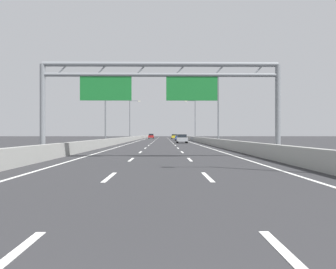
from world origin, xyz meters
name	(u,v)px	position (x,y,z in m)	size (l,w,h in m)	color
ground_plane	(163,139)	(0.00, 100.00, 0.00)	(260.00, 260.00, 0.00)	#2D2D30
lane_dash_left_1	(110,177)	(-1.80, 12.50, 0.01)	(0.16, 3.00, 0.01)	white
lane_dash_left_2	(131,160)	(-1.80, 21.50, 0.01)	(0.16, 3.00, 0.01)	white
lane_dash_left_3	(140,152)	(-1.80, 30.50, 0.01)	(0.16, 3.00, 0.01)	white
lane_dash_left_4	(145,148)	(-1.80, 39.50, 0.01)	(0.16, 3.00, 0.01)	white
lane_dash_left_5	(149,145)	(-1.80, 48.50, 0.01)	(0.16, 3.00, 0.01)	white
lane_dash_left_6	(151,144)	(-1.80, 57.50, 0.01)	(0.16, 3.00, 0.01)	white
lane_dash_left_7	(153,142)	(-1.80, 66.50, 0.01)	(0.16, 3.00, 0.01)	white
lane_dash_left_8	(154,141)	(-1.80, 75.50, 0.01)	(0.16, 3.00, 0.01)	white
lane_dash_left_9	(155,140)	(-1.80, 84.50, 0.01)	(0.16, 3.00, 0.01)	white
lane_dash_left_10	(156,140)	(-1.80, 93.50, 0.01)	(0.16, 3.00, 0.01)	white
lane_dash_left_11	(156,139)	(-1.80, 102.50, 0.01)	(0.16, 3.00, 0.01)	white
lane_dash_left_12	(157,139)	(-1.80, 111.50, 0.01)	(0.16, 3.00, 0.01)	white
lane_dash_left_13	(157,138)	(-1.80, 120.50, 0.01)	(0.16, 3.00, 0.01)	white
lane_dash_left_14	(158,138)	(-1.80, 129.50, 0.01)	(0.16, 3.00, 0.01)	white
lane_dash_left_15	(158,138)	(-1.80, 138.50, 0.01)	(0.16, 3.00, 0.01)	white
lane_dash_left_16	(158,138)	(-1.80, 147.50, 0.01)	(0.16, 3.00, 0.01)	white
lane_dash_left_17	(159,137)	(-1.80, 156.50, 0.01)	(0.16, 3.00, 0.01)	white
lane_dash_right_0	(297,265)	(1.80, 3.50, 0.01)	(0.16, 3.00, 0.01)	white
lane_dash_right_1	(208,177)	(1.80, 12.50, 0.01)	(0.16, 3.00, 0.01)	white
lane_dash_right_2	(190,160)	(1.80, 21.50, 0.01)	(0.16, 3.00, 0.01)	white
lane_dash_right_3	(182,152)	(1.80, 30.50, 0.01)	(0.16, 3.00, 0.01)	white
lane_dash_right_4	(178,148)	(1.80, 39.50, 0.01)	(0.16, 3.00, 0.01)	white
lane_dash_right_5	(175,145)	(1.80, 48.50, 0.01)	(0.16, 3.00, 0.01)	white
lane_dash_right_6	(173,144)	(1.80, 57.50, 0.01)	(0.16, 3.00, 0.01)	white
lane_dash_right_7	(172,142)	(1.80, 66.50, 0.01)	(0.16, 3.00, 0.01)	white
lane_dash_right_8	(171,141)	(1.80, 75.50, 0.01)	(0.16, 3.00, 0.01)	white
lane_dash_right_9	(170,140)	(1.80, 84.50, 0.01)	(0.16, 3.00, 0.01)	white
lane_dash_right_10	(170,140)	(1.80, 93.50, 0.01)	(0.16, 3.00, 0.01)	white
lane_dash_right_11	(169,139)	(1.80, 102.50, 0.01)	(0.16, 3.00, 0.01)	white
lane_dash_right_12	(169,139)	(1.80, 111.50, 0.01)	(0.16, 3.00, 0.01)	white
lane_dash_right_13	(168,138)	(1.80, 120.50, 0.01)	(0.16, 3.00, 0.01)	white
lane_dash_right_14	(168,138)	(1.80, 129.50, 0.01)	(0.16, 3.00, 0.01)	white
lane_dash_right_15	(168,138)	(1.80, 138.50, 0.01)	(0.16, 3.00, 0.01)	white
lane_dash_right_16	(167,138)	(1.80, 147.50, 0.01)	(0.16, 3.00, 0.01)	white
lane_dash_right_17	(167,137)	(1.80, 156.50, 0.01)	(0.16, 3.00, 0.01)	white
edge_line_left	(141,140)	(-5.25, 88.00, 0.01)	(0.16, 176.00, 0.01)	white
edge_line_right	(184,140)	(5.25, 88.00, 0.01)	(0.16, 176.00, 0.01)	white
barrier_left	(140,137)	(-6.90, 110.00, 0.47)	(0.45, 220.00, 0.95)	#9E9E99
barrier_right	(185,137)	(6.90, 110.00, 0.47)	(0.45, 220.00, 0.95)	#9E9E99
sign_gantry	(158,85)	(-0.18, 23.32, 4.80)	(15.98, 0.36, 6.36)	gray
streetlamp_left_mid	(107,106)	(-7.47, 48.91, 5.40)	(2.58, 0.28, 9.50)	slate
streetlamp_right_mid	(217,106)	(7.47, 48.91, 5.40)	(2.58, 0.28, 9.50)	slate
streetlamp_left_far	(131,118)	(-7.47, 85.04, 5.40)	(2.58, 0.28, 9.50)	slate
streetlamp_right_far	(194,118)	(7.47, 85.04, 5.40)	(2.58, 0.28, 9.50)	slate
silver_car	(182,139)	(3.35, 61.66, 0.75)	(1.79, 4.45, 1.48)	#A8ADB2
yellow_car	(174,136)	(3.57, 110.71, 0.75)	(1.76, 4.68, 1.45)	yellow
red_car	(151,136)	(-3.83, 118.95, 0.79)	(1.72, 4.40, 1.57)	red
blue_car	(179,137)	(3.78, 82.03, 0.75)	(1.74, 4.69, 1.44)	#2347AD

